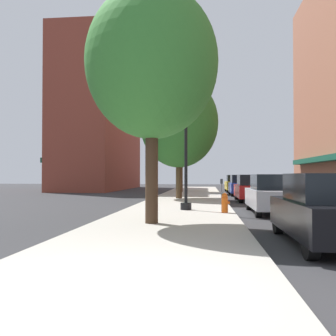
% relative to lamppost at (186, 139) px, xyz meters
% --- Properties ---
extents(ground_plane, '(90.00, 90.00, 0.00)m').
position_rel_lamppost_xyz_m(ground_plane, '(3.64, 6.81, -3.20)').
color(ground_plane, '#2D2D30').
extents(sidewalk_slab, '(4.80, 50.00, 0.12)m').
position_rel_lamppost_xyz_m(sidewalk_slab, '(-0.36, 7.81, -3.14)').
color(sidewalk_slab, '#A8A399').
rests_on(sidewalk_slab, ground).
extents(building_far_background, '(6.80, 18.00, 16.36)m').
position_rel_lamppost_xyz_m(building_far_background, '(-11.37, 25.81, 4.96)').
color(building_far_background, brown).
rests_on(building_far_background, ground).
extents(lamppost, '(0.48, 0.48, 5.90)m').
position_rel_lamppost_xyz_m(lamppost, '(0.00, 0.00, 0.00)').
color(lamppost, black).
rests_on(lamppost, sidewalk_slab).
extents(fire_hydrant, '(0.33, 0.26, 0.79)m').
position_rel_lamppost_xyz_m(fire_hydrant, '(1.62, -1.12, -2.68)').
color(fire_hydrant, '#E05614').
rests_on(fire_hydrant, sidewalk_slab).
extents(parking_meter_near, '(0.14, 0.09, 1.31)m').
position_rel_lamppost_xyz_m(parking_meter_near, '(1.69, 3.79, -2.25)').
color(parking_meter_near, slate).
rests_on(parking_meter_near, sidewalk_slab).
extents(tree_near, '(4.10, 4.10, 7.11)m').
position_rel_lamppost_xyz_m(tree_near, '(-1.46, 17.54, 1.65)').
color(tree_near, '#422D1E').
rests_on(tree_near, sidewalk_slab).
extents(tree_mid, '(5.14, 5.14, 7.92)m').
position_rel_lamppost_xyz_m(tree_mid, '(-0.90, 7.95, 1.87)').
color(tree_mid, '#4C3823').
rests_on(tree_mid, sidewalk_slab).
extents(tree_far, '(4.18, 4.18, 7.45)m').
position_rel_lamppost_xyz_m(tree_far, '(-0.82, -4.63, 1.94)').
color(tree_far, '#422D1E').
rests_on(tree_far, sidewalk_slab).
extents(car_black, '(1.80, 4.30, 1.66)m').
position_rel_lamppost_xyz_m(car_black, '(3.64, -7.23, -2.39)').
color(car_black, black).
rests_on(car_black, ground).
extents(car_silver, '(1.80, 4.30, 1.66)m').
position_rel_lamppost_xyz_m(car_silver, '(3.64, -0.11, -2.39)').
color(car_silver, black).
rests_on(car_silver, ground).
extents(car_red, '(1.80, 4.30, 1.66)m').
position_rel_lamppost_xyz_m(car_red, '(3.64, 7.23, -2.39)').
color(car_red, black).
rests_on(car_red, ground).
extents(car_blue, '(1.80, 4.30, 1.66)m').
position_rel_lamppost_xyz_m(car_blue, '(3.64, 14.01, -2.39)').
color(car_blue, black).
rests_on(car_blue, ground).
extents(car_yellow, '(1.80, 4.30, 1.66)m').
position_rel_lamppost_xyz_m(car_yellow, '(3.64, 20.31, -2.39)').
color(car_yellow, black).
rests_on(car_yellow, ground).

